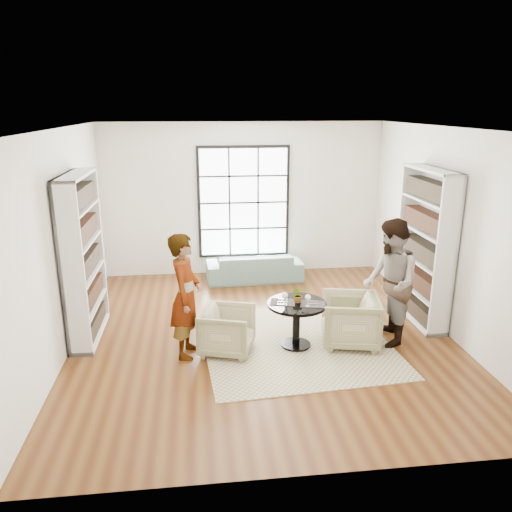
{
  "coord_description": "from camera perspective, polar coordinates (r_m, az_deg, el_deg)",
  "views": [
    {
      "loc": [
        -0.9,
        -6.75,
        3.29
      ],
      "look_at": [
        -0.06,
        0.4,
        1.11
      ],
      "focal_mm": 35.0,
      "sensor_mm": 36.0,
      "label": 1
    }
  ],
  "objects": [
    {
      "name": "flower_centerpiece",
      "position": [
        6.96,
        4.84,
        -4.39
      ],
      "size": [
        0.24,
        0.22,
        0.23
      ],
      "primitive_type": "imported",
      "rotation": [
        0.0,
        0.0,
        0.25
      ],
      "color": "gray",
      "rests_on": "pedestal_table"
    },
    {
      "name": "person_left",
      "position": [
        6.74,
        -8.05,
        -4.53
      ],
      "size": [
        0.52,
        0.69,
        1.71
      ],
      "primitive_type": "imported",
      "rotation": [
        0.0,
        0.0,
        1.38
      ],
      "color": "gray",
      "rests_on": "ground"
    },
    {
      "name": "wine_glass_right",
      "position": [
        6.82,
        5.96,
        -4.79
      ],
      "size": [
        0.08,
        0.08,
        0.17
      ],
      "color": "silver",
      "rests_on": "pedestal_table"
    },
    {
      "name": "armchair_left",
      "position": [
        6.96,
        -3.29,
        -8.49
      ],
      "size": [
        0.87,
        0.86,
        0.64
      ],
      "primitive_type": "imported",
      "rotation": [
        0.0,
        0.0,
        1.28
      ],
      "color": "#C1AB8A",
      "rests_on": "ground"
    },
    {
      "name": "armchair_right",
      "position": [
        7.27,
        10.68,
        -7.22
      ],
      "size": [
        0.94,
        0.92,
        0.73
      ],
      "primitive_type": "imported",
      "rotation": [
        0.0,
        0.0,
        -1.78
      ],
      "color": "#BFB188",
      "rests_on": "ground"
    },
    {
      "name": "wine_glass_left",
      "position": [
        6.85,
        3.33,
        -4.57
      ],
      "size": [
        0.08,
        0.08,
        0.18
      ],
      "color": "silver",
      "rests_on": "pedestal_table"
    },
    {
      "name": "placemat_right",
      "position": [
        6.94,
        6.54,
        -5.48
      ],
      "size": [
        0.39,
        0.33,
        0.01
      ],
      "primitive_type": "cube",
      "rotation": [
        0.0,
        0.0,
        -0.24
      ],
      "color": "black",
      "rests_on": "pedestal_table"
    },
    {
      "name": "pedestal_table",
      "position": [
        7.05,
        4.65,
        -6.7
      ],
      "size": [
        0.83,
        0.83,
        0.66
      ],
      "rotation": [
        0.0,
        0.0,
        -0.24
      ],
      "color": "black",
      "rests_on": "ground"
    },
    {
      "name": "ground",
      "position": [
        7.57,
        0.8,
        -8.95
      ],
      "size": [
        6.0,
        6.0,
        0.0
      ],
      "primitive_type": "plane",
      "color": "#5A3715"
    },
    {
      "name": "cutlery_left",
      "position": [
        6.97,
        3.07,
        -5.24
      ],
      "size": [
        0.19,
        0.25,
        0.01
      ],
      "primitive_type": null,
      "rotation": [
        0.0,
        0.0,
        -0.24
      ],
      "color": "silver",
      "rests_on": "placemat_left"
    },
    {
      "name": "room_shell",
      "position": [
        7.63,
        0.3,
        1.37
      ],
      "size": [
        6.0,
        6.01,
        6.0
      ],
      "color": "silver",
      "rests_on": "ground"
    },
    {
      "name": "cutlery_right",
      "position": [
        6.94,
        6.54,
        -5.43
      ],
      "size": [
        0.19,
        0.25,
        0.01
      ],
      "primitive_type": null,
      "rotation": [
        0.0,
        0.0,
        -0.24
      ],
      "color": "silver",
      "rests_on": "placemat_right"
    },
    {
      "name": "placemat_left",
      "position": [
        6.97,
        3.07,
        -5.29
      ],
      "size": [
        0.39,
        0.33,
        0.01
      ],
      "primitive_type": "cube",
      "rotation": [
        0.0,
        0.0,
        -0.24
      ],
      "color": "black",
      "rests_on": "pedestal_table"
    },
    {
      "name": "rug",
      "position": [
        7.33,
        4.55,
        -9.85
      ],
      "size": [
        2.81,
        2.81,
        0.01
      ],
      "primitive_type": "cube",
      "rotation": [
        0.0,
        0.0,
        0.08
      ],
      "color": "#BFAD8F",
      "rests_on": "ground"
    },
    {
      "name": "sofa",
      "position": [
        9.74,
        -0.2,
        -1.23
      ],
      "size": [
        1.87,
        0.8,
        0.54
      ],
      "primitive_type": "imported",
      "rotation": [
        0.0,
        0.0,
        3.18
      ],
      "color": "gray",
      "rests_on": "ground"
    },
    {
      "name": "person_right",
      "position": [
        7.25,
        15.07,
        -2.97
      ],
      "size": [
        0.79,
        0.96,
        1.81
      ],
      "primitive_type": "imported",
      "rotation": [
        0.0,
        0.0,
        -1.7
      ],
      "color": "gray",
      "rests_on": "ground"
    }
  ]
}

